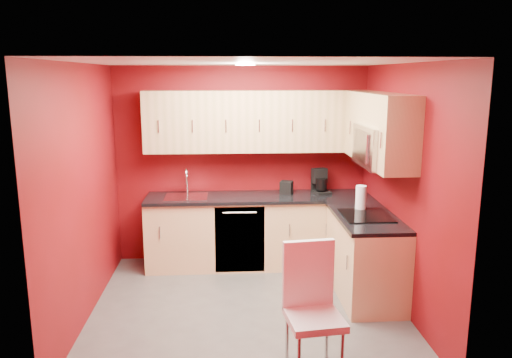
{
  "coord_description": "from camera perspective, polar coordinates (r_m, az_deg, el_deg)",
  "views": [
    {
      "loc": [
        -0.21,
        -4.84,
        2.38
      ],
      "look_at": [
        0.12,
        0.55,
        1.26
      ],
      "focal_mm": 35.0,
      "sensor_mm": 36.0,
      "label": 1
    }
  ],
  "objects": [
    {
      "name": "cooktop",
      "position": [
        5.45,
        12.49,
        -4.11
      ],
      "size": [
        0.5,
        0.55,
        0.01
      ],
      "primitive_type": "cube",
      "color": "black",
      "rests_on": "countertop_right"
    },
    {
      "name": "base_cabinets_right",
      "position": [
        5.65,
        12.33,
        -8.65
      ],
      "size": [
        0.6,
        1.3,
        0.87
      ],
      "primitive_type": "cube",
      "color": "#E6B583",
      "rests_on": "floor"
    },
    {
      "name": "dining_chair",
      "position": [
        4.14,
        6.7,
        -14.85
      ],
      "size": [
        0.48,
        0.5,
        1.06
      ],
      "primitive_type": null,
      "rotation": [
        0.0,
        0.0,
        0.12
      ],
      "color": "white",
      "rests_on": "floor"
    },
    {
      "name": "downlight",
      "position": [
        5.14,
        -1.23,
        12.93
      ],
      "size": [
        0.2,
        0.2,
        0.01
      ],
      "primitive_type": "cylinder",
      "color": "white",
      "rests_on": "ceiling"
    },
    {
      "name": "wall_left",
      "position": [
        5.16,
        -19.09,
        -1.55
      ],
      "size": [
        0.0,
        3.0,
        3.0
      ],
      "primitive_type": "plane",
      "rotation": [
        1.57,
        0.0,
        1.57
      ],
      "color": "maroon",
      "rests_on": "floor"
    },
    {
      "name": "sink",
      "position": [
        6.23,
        -7.97,
        -1.68
      ],
      "size": [
        0.52,
        0.42,
        0.35
      ],
      "color": "silver",
      "rests_on": "countertop_back"
    },
    {
      "name": "wall_right",
      "position": [
        5.29,
        16.57,
        -1.07
      ],
      "size": [
        0.0,
        3.0,
        3.0
      ],
      "primitive_type": "plane",
      "rotation": [
        1.57,
        0.0,
        -1.57
      ],
      "color": "maroon",
      "rests_on": "floor"
    },
    {
      "name": "microwave",
      "position": [
        5.34,
        14.02,
        3.66
      ],
      "size": [
        0.42,
        0.76,
        0.42
      ],
      "color": "silver",
      "rests_on": "upper_cabinets_right"
    },
    {
      "name": "floor",
      "position": [
        5.39,
        -0.98,
        -14.42
      ],
      "size": [
        3.2,
        3.2,
        0.0
      ],
      "primitive_type": "plane",
      "color": "#524F4D",
      "rests_on": "ground"
    },
    {
      "name": "wall_front",
      "position": [
        3.53,
        0.07,
        -6.91
      ],
      "size": [
        3.2,
        0.0,
        3.2
      ],
      "primitive_type": "plane",
      "rotation": [
        -1.57,
        0.0,
        0.0
      ],
      "color": "maroon",
      "rests_on": "floor"
    },
    {
      "name": "coffee_maker",
      "position": [
        6.36,
        7.5,
        -0.26
      ],
      "size": [
        0.25,
        0.29,
        0.31
      ],
      "primitive_type": null,
      "rotation": [
        0.0,
        0.0,
        0.31
      ],
      "color": "black",
      "rests_on": "countertop_back"
    },
    {
      "name": "paper_towel",
      "position": [
        5.66,
        11.9,
        -2.12
      ],
      "size": [
        0.19,
        0.19,
        0.27
      ],
      "primitive_type": null,
      "rotation": [
        0.0,
        0.0,
        -0.28
      ],
      "color": "white",
      "rests_on": "countertop_right"
    },
    {
      "name": "base_cabinets_back",
      "position": [
        6.36,
        0.32,
        -6.06
      ],
      "size": [
        2.8,
        0.6,
        0.87
      ],
      "primitive_type": "cube",
      "color": "#E6B583",
      "rests_on": "floor"
    },
    {
      "name": "napkin_holder",
      "position": [
        6.32,
        3.5,
        -0.97
      ],
      "size": [
        0.19,
        0.19,
        0.16
      ],
      "primitive_type": null,
      "rotation": [
        0.0,
        0.0,
        -0.35
      ],
      "color": "black",
      "rests_on": "countertop_back"
    },
    {
      "name": "countertop_right",
      "position": [
        5.49,
        12.42,
        -4.26
      ],
      "size": [
        0.63,
        1.27,
        0.04
      ],
      "primitive_type": "cube",
      "color": "black",
      "rests_on": "base_cabinets_right"
    },
    {
      "name": "upper_cabinets_right",
      "position": [
        5.55,
        13.7,
        6.34
      ],
      "size": [
        0.35,
        1.55,
        0.75
      ],
      "color": "tan",
      "rests_on": "wall_right"
    },
    {
      "name": "upper_cabinets_back",
      "position": [
        6.2,
        0.26,
        6.63
      ],
      "size": [
        2.8,
        0.35,
        0.75
      ],
      "primitive_type": "cube",
      "color": "tan",
      "rests_on": "wall_back"
    },
    {
      "name": "ceiling",
      "position": [
        4.84,
        -1.08,
        13.18
      ],
      "size": [
        3.2,
        3.2,
        0.0
      ],
      "primitive_type": "plane",
      "rotation": [
        3.14,
        0.0,
        0.0
      ],
      "color": "white",
      "rests_on": "wall_back"
    },
    {
      "name": "countertop_back",
      "position": [
        6.22,
        0.34,
        -2.1
      ],
      "size": [
        2.8,
        0.63,
        0.04
      ],
      "primitive_type": "cube",
      "color": "black",
      "rests_on": "base_cabinets_back"
    },
    {
      "name": "wall_back",
      "position": [
        6.44,
        -1.63,
        1.65
      ],
      "size": [
        3.2,
        0.0,
        3.2
      ],
      "primitive_type": "plane",
      "rotation": [
        1.57,
        0.0,
        0.0
      ],
      "color": "maroon",
      "rests_on": "floor"
    },
    {
      "name": "dishwasher_front",
      "position": [
        6.07,
        -1.86,
        -6.93
      ],
      "size": [
        0.6,
        0.02,
        0.82
      ],
      "primitive_type": "cube",
      "color": "black",
      "rests_on": "base_cabinets_back"
    }
  ]
}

